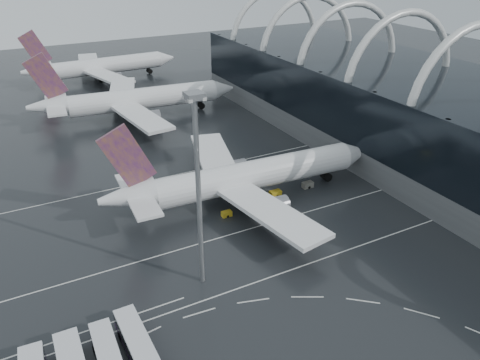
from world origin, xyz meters
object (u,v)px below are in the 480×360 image
bus_row_near_d (138,346)px  gse_cart_belly_a (275,194)px  airliner_gate_b (134,100)px  gse_cart_belly_b (251,171)px  airliner_gate_c (100,67)px  gse_cart_belly_e (236,179)px  gse_cart_belly_c (227,214)px  gse_cart_belly_d (308,185)px  airliner_main (243,178)px  floodlight_mast (198,172)px

bus_row_near_d → gse_cart_belly_a: bearing=-54.6°
airliner_gate_b → gse_cart_belly_b: (12.42, -50.40, -4.79)m
airliner_gate_c → gse_cart_belly_e: bearing=-88.7°
gse_cart_belly_c → gse_cart_belly_d: bearing=6.6°
airliner_main → gse_cart_belly_c: bearing=-141.2°
bus_row_near_d → gse_cart_belly_e: bus_row_near_d is taller
gse_cart_belly_b → gse_cart_belly_e: bearing=-156.0°
gse_cart_belly_d → gse_cart_belly_c: bearing=-173.4°
airliner_gate_b → gse_cart_belly_c: airliner_gate_b is taller
gse_cart_belly_c → gse_cart_belly_e: (8.35, 12.18, 0.11)m
gse_cart_belly_a → gse_cart_belly_e: gse_cart_belly_a is taller
floodlight_mast → gse_cart_belly_a: floodlight_mast is taller
airliner_main → gse_cart_belly_a: 8.26m
bus_row_near_d → floodlight_mast: (13.50, 10.13, 17.74)m
gse_cart_belly_a → gse_cart_belly_d: gse_cart_belly_a is taller
bus_row_near_d → floodlight_mast: bearing=-54.0°
airliner_gate_b → airliner_gate_c: 47.67m
gse_cart_belly_c → gse_cart_belly_d: (21.13, 2.45, 0.11)m
gse_cart_belly_e → floodlight_mast: bearing=-126.3°
gse_cart_belly_c → gse_cart_belly_e: size_ratio=0.83×
airliner_gate_c → floodlight_mast: size_ratio=1.89×
bus_row_near_d → airliner_gate_b: bearing=-17.3°
gse_cart_belly_d → airliner_gate_b: bearing=107.9°
gse_cart_belly_a → airliner_main: bearing=162.3°
floodlight_mast → gse_cart_belly_d: 42.34m
gse_cart_belly_a → gse_cart_belly_b: bearing=86.3°
airliner_main → airliner_gate_c: airliner_gate_c is taller
gse_cart_belly_b → gse_cart_belly_c: (-13.43, -14.44, -0.09)m
airliner_gate_c → gse_cart_belly_c: (-1.78, -112.51, -4.67)m
airliner_gate_c → gse_cart_belly_b: bearing=-85.7°
bus_row_near_d → gse_cart_belly_d: 54.69m
floodlight_mast → gse_cart_belly_e: size_ratio=12.85×
gse_cart_belly_e → bus_row_near_d: bearing=-131.8°
airliner_gate_b → gse_cart_belly_c: bearing=-85.8°
airliner_main → gse_cart_belly_c: 8.75m
gse_cart_belly_a → gse_cart_belly_c: bearing=-169.9°
airliner_main → gse_cart_belly_e: (2.32, 7.81, -4.48)m
floodlight_mast → gse_cart_belly_c: (12.13, 15.75, -18.94)m
airliner_gate_b → gse_cart_belly_a: airliner_gate_b is taller
gse_cart_belly_e → gse_cart_belly_d: bearing=-37.3°
floodlight_mast → gse_cart_belly_b: size_ratio=13.25×
airliner_gate_b → bus_row_near_d: (-26.65, -90.72, -3.68)m
airliner_gate_c → gse_cart_belly_d: 111.84m
floodlight_mast → gse_cart_belly_b: floodlight_mast is taller
bus_row_near_d → gse_cart_belly_c: (25.64, 25.87, -1.20)m
airliner_gate_b → gse_cart_belly_e: 53.39m
gse_cart_belly_b → airliner_gate_b: bearing=103.8°
airliner_main → gse_cart_belly_b: (7.40, 10.08, -4.50)m
gse_cart_belly_d → gse_cart_belly_b: bearing=122.7°
airliner_main → gse_cart_belly_a: (6.62, -2.11, -4.46)m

